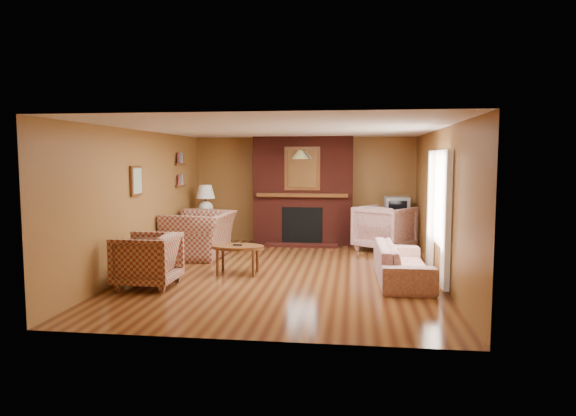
# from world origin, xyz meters

# --- Properties ---
(floor) EXTENTS (6.50, 6.50, 0.00)m
(floor) POSITION_xyz_m (0.00, 0.00, 0.00)
(floor) COLOR #4B2310
(floor) RESTS_ON ground
(ceiling) EXTENTS (6.50, 6.50, 0.00)m
(ceiling) POSITION_xyz_m (0.00, 0.00, 2.40)
(ceiling) COLOR silver
(ceiling) RESTS_ON wall_back
(wall_back) EXTENTS (6.50, 0.00, 6.50)m
(wall_back) POSITION_xyz_m (0.00, 3.25, 1.20)
(wall_back) COLOR brown
(wall_back) RESTS_ON floor
(wall_front) EXTENTS (6.50, 0.00, 6.50)m
(wall_front) POSITION_xyz_m (0.00, -3.25, 1.20)
(wall_front) COLOR brown
(wall_front) RESTS_ON floor
(wall_left) EXTENTS (0.00, 6.50, 6.50)m
(wall_left) POSITION_xyz_m (-2.50, 0.00, 1.20)
(wall_left) COLOR brown
(wall_left) RESTS_ON floor
(wall_right) EXTENTS (0.00, 6.50, 6.50)m
(wall_right) POSITION_xyz_m (2.50, 0.00, 1.20)
(wall_right) COLOR brown
(wall_right) RESTS_ON floor
(fireplace) EXTENTS (2.20, 0.82, 2.40)m
(fireplace) POSITION_xyz_m (0.00, 2.98, 1.18)
(fireplace) COLOR #4B1710
(fireplace) RESTS_ON floor
(window_right) EXTENTS (0.10, 1.85, 2.00)m
(window_right) POSITION_xyz_m (2.45, -0.20, 1.13)
(window_right) COLOR beige
(window_right) RESTS_ON wall_right
(bookshelf) EXTENTS (0.09, 0.55, 0.71)m
(bookshelf) POSITION_xyz_m (-2.44, 1.90, 1.67)
(bookshelf) COLOR #603116
(bookshelf) RESTS_ON wall_left
(botanical_print) EXTENTS (0.05, 0.40, 0.50)m
(botanical_print) POSITION_xyz_m (-2.47, -0.30, 1.55)
(botanical_print) COLOR #603116
(botanical_print) RESTS_ON wall_left
(pendant_light) EXTENTS (0.36, 0.36, 0.48)m
(pendant_light) POSITION_xyz_m (0.00, 2.30, 2.00)
(pendant_light) COLOR black
(pendant_light) RESTS_ON ceiling
(plaid_loveseat) EXTENTS (1.24, 1.40, 0.88)m
(plaid_loveseat) POSITION_xyz_m (-1.85, 1.18, 0.44)
(plaid_loveseat) COLOR maroon
(plaid_loveseat) RESTS_ON floor
(plaid_armchair) EXTENTS (0.89, 0.86, 0.80)m
(plaid_armchair) POSITION_xyz_m (-1.95, -1.17, 0.40)
(plaid_armchair) COLOR maroon
(plaid_armchair) RESTS_ON floor
(floral_sofa) EXTENTS (0.82, 2.01, 0.58)m
(floral_sofa) POSITION_xyz_m (1.90, -0.33, 0.29)
(floral_sofa) COLOR beige
(floral_sofa) RESTS_ON floor
(floral_armchair) EXTENTS (1.43, 1.43, 0.95)m
(floral_armchair) POSITION_xyz_m (1.78, 2.35, 0.47)
(floral_armchair) COLOR beige
(floral_armchair) RESTS_ON floor
(coffee_table) EXTENTS (0.89, 0.55, 0.50)m
(coffee_table) POSITION_xyz_m (-0.78, -0.20, 0.42)
(coffee_table) COLOR #603116
(coffee_table) RESTS_ON floor
(side_table) EXTENTS (0.51, 0.51, 0.66)m
(side_table) POSITION_xyz_m (-2.10, 2.45, 0.33)
(side_table) COLOR #603116
(side_table) RESTS_ON floor
(table_lamp) EXTENTS (0.41, 0.41, 0.68)m
(table_lamp) POSITION_xyz_m (-2.10, 2.45, 1.04)
(table_lamp) COLOR white
(table_lamp) RESTS_ON side_table
(tv_stand) EXTENTS (0.62, 0.57, 0.64)m
(tv_stand) POSITION_xyz_m (2.05, 2.80, 0.32)
(tv_stand) COLOR black
(tv_stand) RESTS_ON floor
(crt_tv) EXTENTS (0.52, 0.52, 0.46)m
(crt_tv) POSITION_xyz_m (2.05, 2.79, 0.87)
(crt_tv) COLOR #A2A5AA
(crt_tv) RESTS_ON tv_stand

